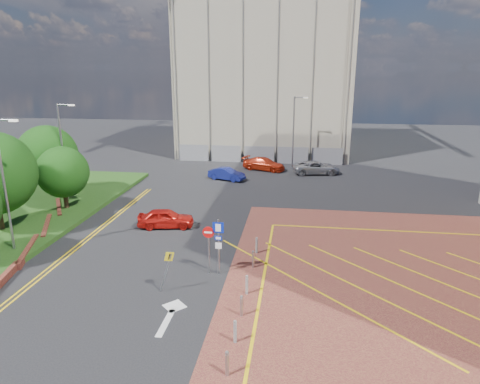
% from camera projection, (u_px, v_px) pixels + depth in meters
% --- Properties ---
extents(ground, '(140.00, 140.00, 0.00)m').
position_uv_depth(ground, '(206.00, 282.00, 22.85)').
color(ground, black).
rests_on(ground, ground).
extents(retaining_wall, '(6.06, 20.33, 0.40)m').
position_uv_depth(retaining_wall, '(25.00, 251.00, 26.24)').
color(retaining_wall, brown).
rests_on(retaining_wall, ground).
extents(tree_c, '(4.00, 4.00, 4.90)m').
position_uv_depth(tree_c, '(63.00, 172.00, 33.23)').
color(tree_c, '#3D2B1C').
rests_on(tree_c, grass_bed).
extents(tree_d, '(5.00, 5.00, 6.08)m').
position_uv_depth(tree_d, '(47.00, 155.00, 36.28)').
color(tree_d, '#3D2B1C').
rests_on(tree_d, grass_bed).
extents(lamp_left_near, '(1.53, 0.16, 8.00)m').
position_uv_depth(lamp_left_near, '(5.00, 180.00, 25.07)').
color(lamp_left_near, '#9EA0A8').
rests_on(lamp_left_near, grass_bed).
extents(lamp_left_far, '(1.53, 0.16, 8.00)m').
position_uv_depth(lamp_left_far, '(63.00, 148.00, 34.84)').
color(lamp_left_far, '#9EA0A8').
rests_on(lamp_left_far, grass_bed).
extents(lamp_back, '(1.53, 0.16, 8.00)m').
position_uv_depth(lamp_back, '(294.00, 129.00, 47.72)').
color(lamp_back, '#9EA0A8').
rests_on(lamp_back, ground).
extents(sign_cluster, '(1.17, 0.12, 3.20)m').
position_uv_depth(sign_cluster, '(215.00, 241.00, 23.20)').
color(sign_cluster, '#9EA0A8').
rests_on(sign_cluster, ground).
extents(warning_sign, '(0.80, 0.43, 2.24)m').
position_uv_depth(warning_sign, '(167.00, 267.00, 21.38)').
color(warning_sign, '#9EA0A8').
rests_on(warning_sign, ground).
extents(bollard_row, '(0.14, 11.14, 0.90)m').
position_uv_depth(bollard_row, '(245.00, 292.00, 20.83)').
color(bollard_row, '#9EA0A8').
rests_on(bollard_row, forecourt).
extents(construction_building, '(21.20, 19.20, 22.00)m').
position_uv_depth(construction_building, '(267.00, 68.00, 57.80)').
color(construction_building, '#ADA38E').
rests_on(construction_building, ground).
extents(construction_fence, '(21.60, 0.06, 2.00)m').
position_uv_depth(construction_fence, '(267.00, 155.00, 50.96)').
color(construction_fence, gray).
rests_on(construction_fence, ground).
extents(car_red_left, '(4.17, 2.27, 1.35)m').
position_uv_depth(car_red_left, '(166.00, 218.00, 30.49)').
color(car_red_left, red).
rests_on(car_red_left, ground).
extents(car_blue_back, '(4.00, 2.53, 1.25)m').
position_uv_depth(car_blue_back, '(227.00, 174.00, 43.37)').
color(car_blue_back, navy).
rests_on(car_blue_back, ground).
extents(car_red_back, '(5.14, 3.37, 1.38)m').
position_uv_depth(car_red_back, '(264.00, 164.00, 47.56)').
color(car_red_back, red).
rests_on(car_red_back, ground).
extents(car_silver_back, '(5.27, 3.10, 1.38)m').
position_uv_depth(car_silver_back, '(316.00, 168.00, 45.82)').
color(car_silver_back, '#9A9BA1').
rests_on(car_silver_back, ground).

